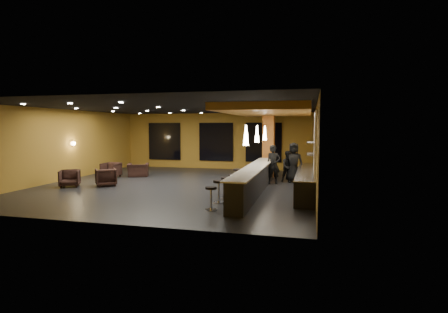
% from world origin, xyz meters
% --- Properties ---
extents(floor, '(12.00, 13.00, 0.10)m').
position_xyz_m(floor, '(0.00, 0.00, -0.05)').
color(floor, black).
rests_on(floor, ground).
extents(ceiling, '(12.00, 13.00, 0.10)m').
position_xyz_m(ceiling, '(0.00, 0.00, 3.55)').
color(ceiling, black).
extents(wall_back, '(12.00, 0.10, 3.50)m').
position_xyz_m(wall_back, '(0.00, 6.55, 1.75)').
color(wall_back, olive).
rests_on(wall_back, floor).
extents(wall_front, '(12.00, 0.10, 3.50)m').
position_xyz_m(wall_front, '(0.00, -6.55, 1.75)').
color(wall_front, olive).
rests_on(wall_front, floor).
extents(wall_left, '(0.10, 13.00, 3.50)m').
position_xyz_m(wall_left, '(-6.05, 0.00, 1.75)').
color(wall_left, olive).
rests_on(wall_left, floor).
extents(wall_right, '(0.10, 13.00, 3.50)m').
position_xyz_m(wall_right, '(6.05, 0.00, 1.75)').
color(wall_right, olive).
rests_on(wall_right, floor).
extents(wood_soffit, '(3.60, 8.00, 0.28)m').
position_xyz_m(wood_soffit, '(4.00, 1.00, 3.36)').
color(wood_soffit, '#A87231').
rests_on(wood_soffit, ceiling).
extents(window_left, '(2.20, 0.06, 2.40)m').
position_xyz_m(window_left, '(-3.50, 6.44, 1.70)').
color(window_left, black).
rests_on(window_left, wall_back).
extents(window_center, '(2.20, 0.06, 2.40)m').
position_xyz_m(window_center, '(0.00, 6.44, 1.70)').
color(window_center, black).
rests_on(window_center, wall_back).
extents(window_right, '(2.20, 0.06, 2.40)m').
position_xyz_m(window_right, '(3.00, 6.44, 1.70)').
color(window_right, black).
rests_on(window_right, wall_back).
extents(tile_backsplash, '(0.06, 3.20, 2.40)m').
position_xyz_m(tile_backsplash, '(5.96, -1.00, 2.00)').
color(tile_backsplash, white).
rests_on(tile_backsplash, wall_right).
extents(bar_counter, '(0.60, 8.00, 1.00)m').
position_xyz_m(bar_counter, '(3.65, -1.00, 0.50)').
color(bar_counter, black).
rests_on(bar_counter, floor).
extents(bar_top, '(0.78, 8.10, 0.05)m').
position_xyz_m(bar_top, '(3.65, -1.00, 1.02)').
color(bar_top, silver).
rests_on(bar_top, bar_counter).
extents(prep_counter, '(0.70, 6.00, 0.86)m').
position_xyz_m(prep_counter, '(5.65, -0.50, 0.43)').
color(prep_counter, black).
rests_on(prep_counter, floor).
extents(prep_top, '(0.72, 6.00, 0.03)m').
position_xyz_m(prep_top, '(5.65, -0.50, 0.89)').
color(prep_top, silver).
rests_on(prep_top, prep_counter).
extents(wall_shelf_lower, '(0.30, 1.50, 0.03)m').
position_xyz_m(wall_shelf_lower, '(5.82, -1.20, 1.60)').
color(wall_shelf_lower, silver).
rests_on(wall_shelf_lower, wall_right).
extents(wall_shelf_upper, '(0.30, 1.50, 0.03)m').
position_xyz_m(wall_shelf_upper, '(5.82, -1.20, 2.05)').
color(wall_shelf_upper, silver).
rests_on(wall_shelf_upper, wall_right).
extents(column, '(0.60, 0.60, 3.50)m').
position_xyz_m(column, '(3.65, 3.60, 1.75)').
color(column, '#955421').
rests_on(column, floor).
extents(wall_sconce, '(0.22, 0.22, 0.22)m').
position_xyz_m(wall_sconce, '(-5.88, 0.50, 1.80)').
color(wall_sconce, '#FFE5B2').
rests_on(wall_sconce, wall_left).
extents(pendant_0, '(0.20, 0.20, 0.70)m').
position_xyz_m(pendant_0, '(3.65, -3.00, 2.35)').
color(pendant_0, white).
rests_on(pendant_0, wood_soffit).
extents(pendant_1, '(0.20, 0.20, 0.70)m').
position_xyz_m(pendant_1, '(3.65, -0.50, 2.35)').
color(pendant_1, white).
rests_on(pendant_1, wood_soffit).
extents(pendant_2, '(0.20, 0.20, 0.70)m').
position_xyz_m(pendant_2, '(3.65, 2.00, 2.35)').
color(pendant_2, white).
rests_on(pendant_2, wood_soffit).
extents(staff_a, '(0.76, 0.63, 1.80)m').
position_xyz_m(staff_a, '(4.15, 1.29, 0.90)').
color(staff_a, black).
rests_on(staff_a, floor).
extents(staff_b, '(0.88, 0.78, 1.50)m').
position_xyz_m(staff_b, '(4.80, 1.97, 0.75)').
color(staff_b, black).
rests_on(staff_b, floor).
extents(staff_c, '(1.00, 0.72, 1.89)m').
position_xyz_m(staff_c, '(5.02, 2.05, 0.95)').
color(staff_c, black).
rests_on(staff_c, floor).
extents(armchair_a, '(1.10, 1.11, 0.75)m').
position_xyz_m(armchair_a, '(-4.49, -1.64, 0.38)').
color(armchair_a, black).
rests_on(armchair_a, floor).
extents(armchair_b, '(1.20, 1.21, 0.79)m').
position_xyz_m(armchair_b, '(-3.08, -1.02, 0.40)').
color(armchair_b, black).
rests_on(armchair_b, floor).
extents(armchair_c, '(0.84, 0.87, 0.78)m').
position_xyz_m(armchair_c, '(-4.32, 1.38, 0.39)').
color(armchair_c, black).
rests_on(armchair_c, floor).
extents(armchair_d, '(1.33, 1.25, 0.69)m').
position_xyz_m(armchair_d, '(-3.12, 2.07, 0.35)').
color(armchair_d, black).
rests_on(armchair_d, floor).
extents(bar_stool_0, '(0.38, 0.38, 0.75)m').
position_xyz_m(bar_stool_0, '(2.77, -4.29, 0.48)').
color(bar_stool_0, silver).
rests_on(bar_stool_0, floor).
extents(bar_stool_1, '(0.40, 0.40, 0.79)m').
position_xyz_m(bar_stool_1, '(2.73, -3.20, 0.50)').
color(bar_stool_1, silver).
rests_on(bar_stool_1, floor).
extents(bar_stool_2, '(0.38, 0.38, 0.76)m').
position_xyz_m(bar_stool_2, '(2.76, -2.25, 0.48)').
color(bar_stool_2, silver).
rests_on(bar_stool_2, floor).
extents(bar_stool_3, '(0.37, 0.37, 0.72)m').
position_xyz_m(bar_stool_3, '(2.77, -1.13, 0.46)').
color(bar_stool_3, silver).
rests_on(bar_stool_3, floor).
extents(bar_stool_4, '(0.41, 0.41, 0.81)m').
position_xyz_m(bar_stool_4, '(2.73, 0.03, 0.52)').
color(bar_stool_4, silver).
rests_on(bar_stool_4, floor).
extents(bar_stool_5, '(0.37, 0.37, 0.73)m').
position_xyz_m(bar_stool_5, '(2.95, 1.20, 0.47)').
color(bar_stool_5, silver).
rests_on(bar_stool_5, floor).
extents(bar_stool_6, '(0.38, 0.38, 0.75)m').
position_xyz_m(bar_stool_6, '(2.86, 2.29, 0.48)').
color(bar_stool_6, silver).
rests_on(bar_stool_6, floor).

